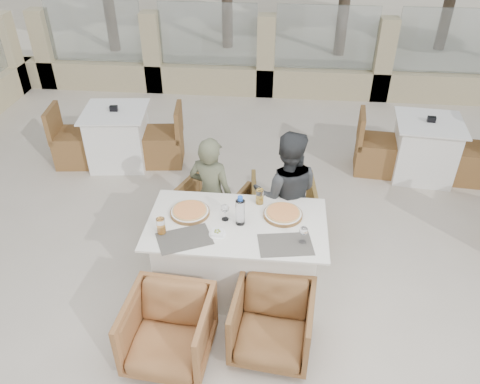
# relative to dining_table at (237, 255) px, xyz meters

# --- Properties ---
(ground) EXTENTS (80.00, 80.00, 0.00)m
(ground) POSITION_rel_dining_table_xyz_m (0.01, -0.03, -0.39)
(ground) COLOR beige
(ground) RESTS_ON ground
(perimeter_wall_far) EXTENTS (10.00, 0.34, 1.60)m
(perimeter_wall_far) POSITION_rel_dining_table_xyz_m (0.01, 4.77, 0.42)
(perimeter_wall_far) COLOR #BFB186
(perimeter_wall_far) RESTS_ON ground
(dining_table) EXTENTS (1.60, 0.90, 0.77)m
(dining_table) POSITION_rel_dining_table_xyz_m (0.00, 0.00, 0.00)
(dining_table) COLOR white
(dining_table) RESTS_ON ground
(placemat_near_left) EXTENTS (0.53, 0.46, 0.00)m
(placemat_near_left) POSITION_rel_dining_table_xyz_m (-0.42, -0.26, 0.39)
(placemat_near_left) COLOR #504C44
(placemat_near_left) RESTS_ON dining_table
(placemat_near_right) EXTENTS (0.49, 0.37, 0.00)m
(placemat_near_right) POSITION_rel_dining_table_xyz_m (0.44, -0.25, 0.39)
(placemat_near_right) COLOR #57524A
(placemat_near_right) RESTS_ON dining_table
(pizza_left) EXTENTS (0.40, 0.40, 0.05)m
(pizza_left) POSITION_rel_dining_table_xyz_m (-0.44, 0.09, 0.41)
(pizza_left) COLOR #F25721
(pizza_left) RESTS_ON dining_table
(pizza_right) EXTENTS (0.40, 0.40, 0.05)m
(pizza_right) POSITION_rel_dining_table_xyz_m (0.41, 0.14, 0.41)
(pizza_right) COLOR #E4531F
(pizza_right) RESTS_ON dining_table
(water_bottle) EXTENTS (0.11, 0.11, 0.29)m
(water_bottle) POSITION_rel_dining_table_xyz_m (0.03, 0.00, 0.53)
(water_bottle) COLOR #C2E6FF
(water_bottle) RESTS_ON dining_table
(wine_glass_centre) EXTENTS (0.08, 0.08, 0.18)m
(wine_glass_centre) POSITION_rel_dining_table_xyz_m (-0.11, 0.04, 0.48)
(wine_glass_centre) COLOR silver
(wine_glass_centre) RESTS_ON dining_table
(wine_glass_corner) EXTENTS (0.08, 0.08, 0.18)m
(wine_glass_corner) POSITION_rel_dining_table_xyz_m (0.58, -0.20, 0.48)
(wine_glass_corner) COLOR white
(wine_glass_corner) RESTS_ON dining_table
(beer_glass_left) EXTENTS (0.09, 0.09, 0.15)m
(beer_glass_left) POSITION_rel_dining_table_xyz_m (-0.63, -0.20, 0.46)
(beer_glass_left) COLOR orange
(beer_glass_left) RESTS_ON dining_table
(beer_glass_right) EXTENTS (0.08, 0.08, 0.15)m
(beer_glass_right) POSITION_rel_dining_table_xyz_m (0.18, 0.32, 0.46)
(beer_glass_right) COLOR gold
(beer_glass_right) RESTS_ON dining_table
(olive_dish) EXTENTS (0.14, 0.14, 0.04)m
(olive_dish) POSITION_rel_dining_table_xyz_m (-0.15, -0.17, 0.41)
(olive_dish) COLOR white
(olive_dish) RESTS_ON dining_table
(armchair_far_left) EXTENTS (0.87, 0.88, 0.62)m
(armchair_far_left) POSITION_rel_dining_table_xyz_m (-0.37, 0.76, -0.07)
(armchair_far_left) COLOR brown
(armchair_far_left) RESTS_ON ground
(armchair_far_right) EXTENTS (0.74, 0.75, 0.64)m
(armchair_far_right) POSITION_rel_dining_table_xyz_m (0.41, 0.88, -0.07)
(armchair_far_right) COLOR olive
(armchair_far_right) RESTS_ON ground
(armchair_near_left) EXTENTS (0.71, 0.73, 0.62)m
(armchair_near_left) POSITION_rel_dining_table_xyz_m (-0.46, -0.86, -0.08)
(armchair_near_left) COLOR #976237
(armchair_near_left) RESTS_ON ground
(armchair_near_right) EXTENTS (0.71, 0.72, 0.60)m
(armchair_near_right) POSITION_rel_dining_table_xyz_m (0.36, -0.69, -0.08)
(armchair_near_right) COLOR brown
(armchair_near_right) RESTS_ON ground
(diner_left) EXTENTS (0.54, 0.43, 1.29)m
(diner_left) POSITION_rel_dining_table_xyz_m (-0.32, 0.58, 0.26)
(diner_left) COLOR #595D43
(diner_left) RESTS_ON ground
(diner_right) EXTENTS (0.68, 0.53, 1.39)m
(diner_right) POSITION_rel_dining_table_xyz_m (0.43, 0.59, 0.31)
(diner_right) COLOR #343739
(diner_right) RESTS_ON ground
(bg_table_a) EXTENTS (1.72, 1.00, 0.77)m
(bg_table_a) POSITION_rel_dining_table_xyz_m (-1.84, 2.19, 0.00)
(bg_table_a) COLOR white
(bg_table_a) RESTS_ON ground
(bg_table_b) EXTENTS (1.71, 0.97, 0.77)m
(bg_table_b) POSITION_rel_dining_table_xyz_m (2.21, 2.26, 0.00)
(bg_table_b) COLOR white
(bg_table_b) RESTS_ON ground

